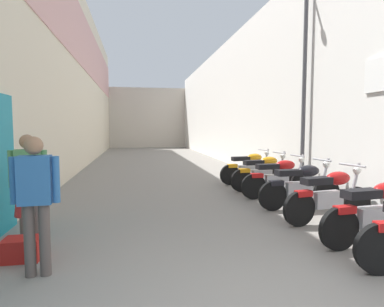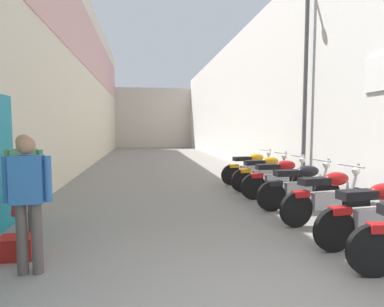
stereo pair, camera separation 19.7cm
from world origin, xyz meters
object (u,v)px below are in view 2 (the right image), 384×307
Objects in this scene: pedestrian_mid_alley at (25,180)px; pedestrian_by_doorway at (28,195)px; motorcycle_seventh at (251,167)px; umbrella_leaning at (16,197)px; motorcycle_second at (374,212)px; motorcycle_sixth at (264,172)px; motorcycle_fifth at (279,177)px; motorcycle_fourth at (300,185)px; motorcycle_third at (328,195)px; street_lamp at (302,77)px; plastic_crate at (17,247)px.

pedestrian_by_doorway is at bearing -69.71° from pedestrian_mid_alley.
pedestrian_by_doorway reaches higher than motorcycle_seventh.
motorcycle_second is at bearing -10.63° from umbrella_leaning.
motorcycle_seventh is 6.49m from umbrella_leaning.
pedestrian_by_doorway is at bearing -136.47° from motorcycle_sixth.
pedestrian_mid_alley is at bearing -147.11° from motorcycle_sixth.
pedestrian_by_doorway is 1.16m from pedestrian_mid_alley.
motorcycle_fifth is at bearing -89.99° from motorcycle_sixth.
motorcycle_fifth is at bearing -90.00° from motorcycle_seventh.
motorcycle_sixth is at bearing 90.01° from motorcycle_fifth.
motorcycle_fourth is at bearing -90.00° from motorcycle_seventh.
motorcycle_third is 4.95m from umbrella_leaning.
pedestrian_by_doorway is (-4.43, -5.26, 0.42)m from motorcycle_seventh.
motorcycle_fourth and motorcycle_seventh have the same top height.
motorcycle_second is 3.14m from motorcycle_fifth.
pedestrian_mid_alley is 6.41m from street_lamp.
motorcycle_fourth is 4.99m from pedestrian_by_doorway.
motorcycle_fifth is 2.52m from street_lamp.
motorcycle_second is 4.45m from pedestrian_by_doorway.
motorcycle_sixth is at bearing 32.89° from pedestrian_mid_alley.
motorcycle_sixth is 4.19× the size of plastic_crate.
motorcycle_third is 1.17× the size of pedestrian_by_doorway.
plastic_crate is (0.08, -0.59, -0.78)m from pedestrian_mid_alley.
motorcycle_fourth is 4.21× the size of plastic_crate.
pedestrian_by_doorway reaches higher than motorcycle_second.
motorcycle_seventh is at bearing 90.00° from motorcycle_third.
plastic_crate is at bearing -82.70° from pedestrian_mid_alley.
street_lamp is (0.70, 0.36, 2.39)m from motorcycle_fifth.
motorcycle_third is 4.62m from pedestrian_by_doorway.
street_lamp reaches higher than motorcycle_fifth.
pedestrian_mid_alley is at bearing -177.91° from motorcycle_third.
umbrella_leaning is at bearing -147.61° from motorcycle_sixth.
motorcycle_seventh is at bearing 113.50° from street_lamp.
umbrella_leaning is at bearing -155.88° from motorcycle_fifth.
umbrella_leaning is (-4.95, -1.18, 0.18)m from motorcycle_fourth.
plastic_crate is (-4.75, -4.77, -0.36)m from motorcycle_seventh.
motorcycle_sixth is (-0.00, 0.92, 0.00)m from motorcycle_fifth.
motorcycle_sixth is (-0.00, 4.07, 0.00)m from motorcycle_second.
pedestrian_mid_alley is 0.32× the size of street_lamp.
pedestrian_by_doorway is (-4.43, -1.26, 0.42)m from motorcycle_third.
motorcycle_fifth is at bearing -153.22° from street_lamp.
motorcycle_fifth reaches higher than umbrella_leaning.
street_lamp is at bearing 24.79° from pedestrian_mid_alley.
motorcycle_third is 1.90× the size of umbrella_leaning.
pedestrian_mid_alley reaches higher than motorcycle_seventh.
motorcycle_second is 1.18× the size of pedestrian_by_doorway.
motorcycle_fourth and motorcycle_fifth have the same top height.
umbrella_leaning is (-0.52, 1.07, -0.24)m from pedestrian_by_doorway.
motorcycle_second is 4.30m from street_lamp.
umbrella_leaning is 6.59m from street_lamp.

